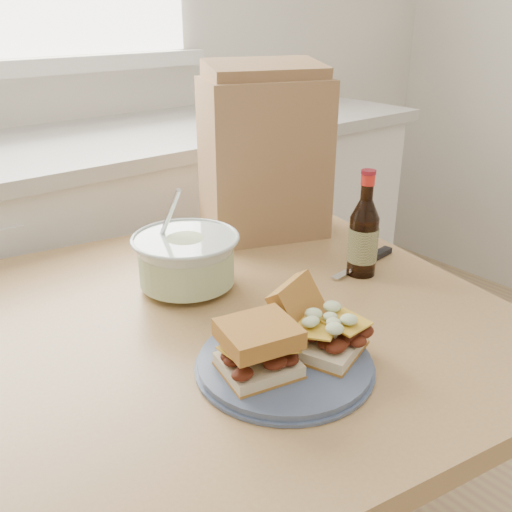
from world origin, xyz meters
TOP-DOWN VIEW (x-y plane):
  - cabinet_run at (-0.00, 1.70)m, footprint 2.50×0.64m
  - dining_table at (-0.04, 0.82)m, footprint 1.08×1.08m
  - plate at (-0.09, 0.64)m, footprint 0.27×0.27m
  - sandwich_left at (-0.14, 0.64)m, footprint 0.13×0.12m
  - sandwich_right at (-0.02, 0.64)m, footprint 0.14×0.19m
  - coleslaw_bowl at (-0.05, 0.97)m, footprint 0.21×0.21m
  - beer_bottle at (0.26, 0.79)m, footprint 0.06×0.06m
  - knife at (0.33, 0.82)m, footprint 0.20×0.04m
  - paper_bag at (0.26, 1.10)m, footprint 0.33×0.27m

SIDE VIEW (x-z plane):
  - cabinet_run at x=0.00m, z-range 0.00..0.94m
  - dining_table at x=-0.04m, z-range 0.28..1.06m
  - knife at x=0.33m, z-range 0.78..0.79m
  - plate at x=-0.09m, z-range 0.78..0.80m
  - sandwich_right at x=-0.02m, z-range 0.78..0.88m
  - coleslaw_bowl at x=-0.05m, z-range 0.73..0.94m
  - sandwich_left at x=-0.14m, z-range 0.80..0.88m
  - beer_bottle at x=0.26m, z-range 0.75..0.98m
  - paper_bag at x=0.26m, z-range 0.78..1.15m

